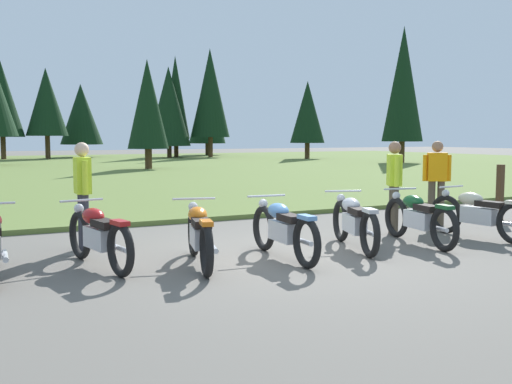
{
  "coord_description": "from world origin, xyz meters",
  "views": [
    {
      "loc": [
        -4.31,
        -7.65,
        1.76
      ],
      "look_at": [
        0.0,
        0.6,
        0.9
      ],
      "focal_mm": 42.31,
      "sensor_mm": 36.0,
      "label": 1
    }
  ],
  "objects_px": {
    "motorcycle_orange": "(199,234)",
    "motorcycle_silver": "(354,221)",
    "rider_checking_bike": "(437,178)",
    "trail_marker_post": "(500,192)",
    "rider_near_row_end": "(394,182)",
    "rider_in_hivis_vest": "(83,189)",
    "motorcycle_red": "(98,235)",
    "motorcycle_sky_blue": "(283,229)",
    "motorcycle_british_green": "(419,217)",
    "motorcycle_cream": "(478,213)"
  },
  "relations": [
    {
      "from": "rider_in_hivis_vest",
      "to": "trail_marker_post",
      "type": "xyz_separation_m",
      "value": [
        8.52,
        -0.61,
        -0.36
      ]
    },
    {
      "from": "motorcycle_sky_blue",
      "to": "rider_checking_bike",
      "type": "relative_size",
      "value": 1.26
    },
    {
      "from": "motorcycle_british_green",
      "to": "motorcycle_orange",
      "type": "bearing_deg",
      "value": 178.3
    },
    {
      "from": "rider_checking_bike",
      "to": "trail_marker_post",
      "type": "relative_size",
      "value": 1.43
    },
    {
      "from": "motorcycle_red",
      "to": "motorcycle_british_green",
      "type": "xyz_separation_m",
      "value": [
        5.06,
        -0.63,
        0.0
      ]
    },
    {
      "from": "motorcycle_orange",
      "to": "rider_in_hivis_vest",
      "type": "relative_size",
      "value": 1.23
    },
    {
      "from": "motorcycle_orange",
      "to": "motorcycle_silver",
      "type": "relative_size",
      "value": 1.01
    },
    {
      "from": "motorcycle_orange",
      "to": "rider_near_row_end",
      "type": "relative_size",
      "value": 1.23
    },
    {
      "from": "motorcycle_orange",
      "to": "motorcycle_silver",
      "type": "bearing_deg",
      "value": 0.34
    },
    {
      "from": "motorcycle_orange",
      "to": "rider_in_hivis_vest",
      "type": "bearing_deg",
      "value": 121.35
    },
    {
      "from": "motorcycle_british_green",
      "to": "rider_near_row_end",
      "type": "xyz_separation_m",
      "value": [
        0.29,
        0.96,
        0.51
      ]
    },
    {
      "from": "motorcycle_cream",
      "to": "motorcycle_silver",
      "type": "bearing_deg",
      "value": 174.99
    },
    {
      "from": "rider_near_row_end",
      "to": "rider_checking_bike",
      "type": "relative_size",
      "value": 1.0
    },
    {
      "from": "motorcycle_british_green",
      "to": "rider_checking_bike",
      "type": "distance_m",
      "value": 2.33
    },
    {
      "from": "rider_in_hivis_vest",
      "to": "motorcycle_red",
      "type": "bearing_deg",
      "value": -93.69
    },
    {
      "from": "rider_near_row_end",
      "to": "rider_checking_bike",
      "type": "bearing_deg",
      "value": 17.61
    },
    {
      "from": "motorcycle_silver",
      "to": "motorcycle_british_green",
      "type": "xyz_separation_m",
      "value": [
        1.2,
        -0.13,
        0.0
      ]
    },
    {
      "from": "motorcycle_british_green",
      "to": "motorcycle_cream",
      "type": "bearing_deg",
      "value": -3.96
    },
    {
      "from": "motorcycle_orange",
      "to": "trail_marker_post",
      "type": "distance_m",
      "value": 7.48
    },
    {
      "from": "motorcycle_sky_blue",
      "to": "motorcycle_british_green",
      "type": "bearing_deg",
      "value": 0.46
    },
    {
      "from": "motorcycle_british_green",
      "to": "rider_in_hivis_vest",
      "type": "bearing_deg",
      "value": 157.96
    },
    {
      "from": "rider_in_hivis_vest",
      "to": "motorcycle_sky_blue",
      "type": "bearing_deg",
      "value": -40.27
    },
    {
      "from": "rider_in_hivis_vest",
      "to": "trail_marker_post",
      "type": "height_order",
      "value": "rider_in_hivis_vest"
    },
    {
      "from": "motorcycle_sky_blue",
      "to": "rider_near_row_end",
      "type": "xyz_separation_m",
      "value": [
        2.86,
        0.98,
        0.51
      ]
    },
    {
      "from": "motorcycle_red",
      "to": "rider_checking_bike",
      "type": "distance_m",
      "value": 6.9
    },
    {
      "from": "motorcycle_british_green",
      "to": "trail_marker_post",
      "type": "relative_size",
      "value": 1.78
    },
    {
      "from": "motorcycle_silver",
      "to": "motorcycle_british_green",
      "type": "bearing_deg",
      "value": -6.11
    },
    {
      "from": "motorcycle_silver",
      "to": "trail_marker_post",
      "type": "height_order",
      "value": "trail_marker_post"
    },
    {
      "from": "motorcycle_cream",
      "to": "motorcycle_british_green",
      "type": "bearing_deg",
      "value": 176.04
    },
    {
      "from": "motorcycle_orange",
      "to": "motorcycle_sky_blue",
      "type": "distance_m",
      "value": 1.25
    },
    {
      "from": "motorcycle_orange",
      "to": "rider_near_row_end",
      "type": "xyz_separation_m",
      "value": [
        4.11,
        0.84,
        0.51
      ]
    },
    {
      "from": "rider_checking_bike",
      "to": "rider_in_hivis_vest",
      "type": "height_order",
      "value": "same"
    },
    {
      "from": "motorcycle_sky_blue",
      "to": "motorcycle_cream",
      "type": "height_order",
      "value": "same"
    },
    {
      "from": "motorcycle_orange",
      "to": "motorcycle_cream",
      "type": "relative_size",
      "value": 0.98
    },
    {
      "from": "motorcycle_red",
      "to": "trail_marker_post",
      "type": "relative_size",
      "value": 1.79
    },
    {
      "from": "motorcycle_sky_blue",
      "to": "rider_near_row_end",
      "type": "height_order",
      "value": "rider_near_row_end"
    },
    {
      "from": "motorcycle_orange",
      "to": "trail_marker_post",
      "type": "relative_size",
      "value": 1.76
    },
    {
      "from": "motorcycle_cream",
      "to": "motorcycle_red",
      "type": "bearing_deg",
      "value": 173.52
    },
    {
      "from": "motorcycle_red",
      "to": "rider_near_row_end",
      "type": "height_order",
      "value": "rider_near_row_end"
    },
    {
      "from": "motorcycle_red",
      "to": "trail_marker_post",
      "type": "distance_m",
      "value": 8.65
    },
    {
      "from": "motorcycle_orange",
      "to": "rider_in_hivis_vest",
      "type": "distance_m",
      "value": 2.28
    },
    {
      "from": "rider_near_row_end",
      "to": "motorcycle_sky_blue",
      "type": "bearing_deg",
      "value": -161.13
    },
    {
      "from": "motorcycle_orange",
      "to": "motorcycle_cream",
      "type": "height_order",
      "value": "same"
    },
    {
      "from": "motorcycle_orange",
      "to": "motorcycle_cream",
      "type": "xyz_separation_m",
      "value": [
        5.09,
        -0.2,
        0.0
      ]
    },
    {
      "from": "trail_marker_post",
      "to": "motorcycle_silver",
      "type": "bearing_deg",
      "value": -164.98
    },
    {
      "from": "rider_near_row_end",
      "to": "rider_checking_bike",
      "type": "distance_m",
      "value": 1.55
    },
    {
      "from": "motorcycle_silver",
      "to": "motorcycle_sky_blue",
      "type": "bearing_deg",
      "value": -173.76
    },
    {
      "from": "motorcycle_british_green",
      "to": "motorcycle_silver",
      "type": "bearing_deg",
      "value": 173.89
    },
    {
      "from": "motorcycle_sky_blue",
      "to": "motorcycle_silver",
      "type": "bearing_deg",
      "value": 6.24
    },
    {
      "from": "motorcycle_cream",
      "to": "rider_checking_bike",
      "type": "bearing_deg",
      "value": 71.81
    }
  ]
}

